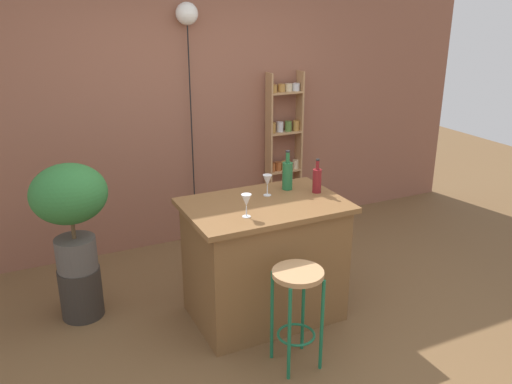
{
  "coord_description": "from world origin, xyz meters",
  "views": [
    {
      "loc": [
        -1.64,
        -2.99,
        2.36
      ],
      "look_at": [
        0.05,
        0.55,
        0.93
      ],
      "focal_mm": 37.73,
      "sensor_mm": 36.0,
      "label": 1
    }
  ],
  "objects_px": {
    "bar_stool": "(297,296)",
    "plant_stool": "(81,292)",
    "pendant_globe_light": "(187,18)",
    "spice_shelf": "(284,148)",
    "bottle_wine_red": "(287,175)",
    "potted_plant": "(70,204)",
    "wine_glass_left": "(246,201)",
    "wine_glass_center": "(267,181)",
    "bottle_olive_oil": "(317,180)"
  },
  "relations": [
    {
      "from": "bottle_olive_oil",
      "to": "wine_glass_center",
      "type": "height_order",
      "value": "bottle_olive_oil"
    },
    {
      "from": "bottle_olive_oil",
      "to": "bar_stool",
      "type": "bearing_deg",
      "value": -128.76
    },
    {
      "from": "spice_shelf",
      "to": "wine_glass_left",
      "type": "xyz_separation_m",
      "value": [
        -1.2,
        -1.69,
        0.19
      ]
    },
    {
      "from": "spice_shelf",
      "to": "pendant_globe_light",
      "type": "distance_m",
      "value": 1.65
    },
    {
      "from": "bottle_wine_red",
      "to": "wine_glass_center",
      "type": "xyz_separation_m",
      "value": [
        -0.21,
        -0.06,
        -0.0
      ]
    },
    {
      "from": "bar_stool",
      "to": "pendant_globe_light",
      "type": "distance_m",
      "value": 2.74
    },
    {
      "from": "spice_shelf",
      "to": "bottle_wine_red",
      "type": "bearing_deg",
      "value": -117.37
    },
    {
      "from": "spice_shelf",
      "to": "potted_plant",
      "type": "height_order",
      "value": "spice_shelf"
    },
    {
      "from": "wine_glass_left",
      "to": "bottle_wine_red",
      "type": "bearing_deg",
      "value": 35.8
    },
    {
      "from": "spice_shelf",
      "to": "potted_plant",
      "type": "distance_m",
      "value": 2.45
    },
    {
      "from": "bar_stool",
      "to": "bottle_olive_oil",
      "type": "height_order",
      "value": "bottle_olive_oil"
    },
    {
      "from": "bottle_olive_oil",
      "to": "pendant_globe_light",
      "type": "distance_m",
      "value": 1.95
    },
    {
      "from": "potted_plant",
      "to": "bar_stool",
      "type": "bearing_deg",
      "value": -45.47
    },
    {
      "from": "spice_shelf",
      "to": "potted_plant",
      "type": "xyz_separation_m",
      "value": [
        -2.27,
        -0.92,
        0.08
      ]
    },
    {
      "from": "spice_shelf",
      "to": "wine_glass_center",
      "type": "xyz_separation_m",
      "value": [
        -0.88,
        -1.37,
        0.19
      ]
    },
    {
      "from": "bottle_olive_oil",
      "to": "pendant_globe_light",
      "type": "bearing_deg",
      "value": 107.84
    },
    {
      "from": "bar_stool",
      "to": "plant_stool",
      "type": "height_order",
      "value": "bar_stool"
    },
    {
      "from": "bar_stool",
      "to": "wine_glass_left",
      "type": "distance_m",
      "value": 0.72
    },
    {
      "from": "spice_shelf",
      "to": "pendant_globe_light",
      "type": "height_order",
      "value": "pendant_globe_light"
    },
    {
      "from": "bar_stool",
      "to": "wine_glass_left",
      "type": "bearing_deg",
      "value": 108.1
    },
    {
      "from": "bottle_olive_oil",
      "to": "wine_glass_center",
      "type": "xyz_separation_m",
      "value": [
        -0.37,
        0.1,
        0.02
      ]
    },
    {
      "from": "spice_shelf",
      "to": "bar_stool",
      "type": "bearing_deg",
      "value": -116.06
    },
    {
      "from": "plant_stool",
      "to": "potted_plant",
      "type": "relative_size",
      "value": 0.49
    },
    {
      "from": "bar_stool",
      "to": "plant_stool",
      "type": "relative_size",
      "value": 1.74
    },
    {
      "from": "spice_shelf",
      "to": "bottle_olive_oil",
      "type": "distance_m",
      "value": 1.57
    },
    {
      "from": "plant_stool",
      "to": "potted_plant",
      "type": "xyz_separation_m",
      "value": [
        0.0,
        0.0,
        0.74
      ]
    },
    {
      "from": "potted_plant",
      "to": "bottle_wine_red",
      "type": "height_order",
      "value": "bottle_wine_red"
    },
    {
      "from": "bar_stool",
      "to": "spice_shelf",
      "type": "relative_size",
      "value": 0.43
    },
    {
      "from": "spice_shelf",
      "to": "pendant_globe_light",
      "type": "xyz_separation_m",
      "value": [
        -1.0,
        0.03,
        1.32
      ]
    },
    {
      "from": "wine_glass_left",
      "to": "wine_glass_center",
      "type": "relative_size",
      "value": 1.0
    },
    {
      "from": "bar_stool",
      "to": "plant_stool",
      "type": "bearing_deg",
      "value": 134.53
    },
    {
      "from": "spice_shelf",
      "to": "bottle_olive_oil",
      "type": "relative_size",
      "value": 6.17
    },
    {
      "from": "bar_stool",
      "to": "pendant_globe_light",
      "type": "xyz_separation_m",
      "value": [
        0.06,
        2.19,
        1.65
      ]
    },
    {
      "from": "potted_plant",
      "to": "bottle_olive_oil",
      "type": "height_order",
      "value": "potted_plant"
    },
    {
      "from": "bar_stool",
      "to": "wine_glass_center",
      "type": "distance_m",
      "value": 0.96
    },
    {
      "from": "spice_shelf",
      "to": "plant_stool",
      "type": "bearing_deg",
      "value": -157.97
    },
    {
      "from": "plant_stool",
      "to": "pendant_globe_light",
      "type": "bearing_deg",
      "value": 36.75
    },
    {
      "from": "wine_glass_left",
      "to": "pendant_globe_light",
      "type": "distance_m",
      "value": 2.07
    },
    {
      "from": "potted_plant",
      "to": "wine_glass_left",
      "type": "distance_m",
      "value": 1.32
    },
    {
      "from": "potted_plant",
      "to": "bottle_wine_red",
      "type": "relative_size",
      "value": 2.67
    },
    {
      "from": "plant_stool",
      "to": "wine_glass_left",
      "type": "distance_m",
      "value": 1.57
    },
    {
      "from": "wine_glass_center",
      "to": "bottle_wine_red",
      "type": "bearing_deg",
      "value": 16.4
    },
    {
      "from": "potted_plant",
      "to": "bottle_wine_red",
      "type": "distance_m",
      "value": 1.64
    },
    {
      "from": "spice_shelf",
      "to": "bottle_wine_red",
      "type": "xyz_separation_m",
      "value": [
        -0.68,
        -1.31,
        0.19
      ]
    },
    {
      "from": "plant_stool",
      "to": "bar_stool",
      "type": "bearing_deg",
      "value": -45.47
    },
    {
      "from": "plant_stool",
      "to": "bottle_olive_oil",
      "type": "xyz_separation_m",
      "value": [
        1.76,
        -0.56,
        0.83
      ]
    },
    {
      "from": "bar_stool",
      "to": "potted_plant",
      "type": "distance_m",
      "value": 1.78
    },
    {
      "from": "potted_plant",
      "to": "wine_glass_center",
      "type": "relative_size",
      "value": 5.08
    },
    {
      "from": "wine_glass_center",
      "to": "potted_plant",
      "type": "bearing_deg",
      "value": 161.78
    },
    {
      "from": "bottle_olive_oil",
      "to": "pendant_globe_light",
      "type": "relative_size",
      "value": 0.12
    }
  ]
}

